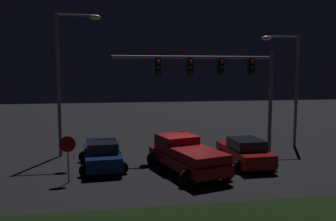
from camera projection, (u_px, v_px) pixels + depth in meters
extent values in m
plane|color=black|center=(186.00, 165.00, 20.01)|extent=(80.00, 80.00, 0.00)
cube|color=maroon|center=(187.00, 160.00, 18.44)|extent=(3.45, 5.75, 0.55)
cube|color=maroon|center=(177.00, 143.00, 19.42)|extent=(2.30, 2.34, 0.85)
cube|color=black|center=(177.00, 140.00, 19.41)|extent=(2.12, 1.96, 0.51)
cube|color=maroon|center=(198.00, 155.00, 17.42)|extent=(2.70, 3.44, 0.45)
cylinder|color=black|center=(154.00, 159.00, 19.76)|extent=(0.80, 0.22, 0.80)
cylinder|color=black|center=(186.00, 155.00, 20.66)|extent=(0.80, 0.22, 0.80)
cylinder|color=black|center=(188.00, 178.00, 16.29)|extent=(0.80, 0.22, 0.80)
cylinder|color=black|center=(225.00, 173.00, 17.18)|extent=(0.80, 0.22, 0.80)
cube|color=navy|center=(102.00, 157.00, 19.49)|extent=(2.17, 4.54, 0.70)
cube|color=black|center=(102.00, 146.00, 19.18)|extent=(1.76, 2.13, 0.55)
cylinder|color=black|center=(84.00, 156.00, 20.74)|extent=(0.64, 0.22, 0.64)
cylinder|color=black|center=(116.00, 155.00, 21.19)|extent=(0.64, 0.22, 0.64)
cylinder|color=black|center=(85.00, 170.00, 17.86)|extent=(0.64, 0.22, 0.64)
cylinder|color=black|center=(122.00, 168.00, 18.31)|extent=(0.64, 0.22, 0.64)
cube|color=maroon|center=(244.00, 154.00, 20.11)|extent=(1.95, 4.46, 0.70)
cube|color=black|center=(246.00, 144.00, 19.80)|extent=(1.67, 2.05, 0.55)
cylinder|color=black|center=(220.00, 154.00, 21.42)|extent=(0.64, 0.22, 0.64)
cylinder|color=black|center=(248.00, 152.00, 21.78)|extent=(0.64, 0.22, 0.64)
cylinder|color=black|center=(239.00, 167.00, 18.51)|extent=(0.64, 0.22, 0.64)
cylinder|color=black|center=(272.00, 165.00, 18.87)|extent=(0.64, 0.22, 0.64)
cylinder|color=slate|center=(270.00, 102.00, 23.25)|extent=(0.24, 0.24, 6.50)
cylinder|color=slate|center=(195.00, 57.00, 22.10)|extent=(10.20, 0.18, 0.18)
cube|color=black|center=(251.00, 67.00, 22.77)|extent=(0.32, 0.44, 0.95)
sphere|color=red|center=(253.00, 62.00, 22.51)|extent=(0.22, 0.22, 0.22)
sphere|color=#59380A|center=(252.00, 67.00, 22.55)|extent=(0.22, 0.22, 0.22)
sphere|color=#0C4719|center=(252.00, 72.00, 22.58)|extent=(0.22, 0.22, 0.22)
cube|color=black|center=(221.00, 67.00, 22.45)|extent=(0.32, 0.44, 0.95)
sphere|color=red|center=(222.00, 62.00, 22.19)|extent=(0.22, 0.22, 0.22)
sphere|color=#59380A|center=(222.00, 67.00, 22.22)|extent=(0.22, 0.22, 0.22)
sphere|color=#0C4719|center=(222.00, 72.00, 22.26)|extent=(0.22, 0.22, 0.22)
cube|color=black|center=(190.00, 67.00, 22.12)|extent=(0.32, 0.44, 0.95)
sphere|color=red|center=(191.00, 62.00, 21.86)|extent=(0.22, 0.22, 0.22)
sphere|color=#59380A|center=(191.00, 67.00, 21.90)|extent=(0.22, 0.22, 0.22)
sphere|color=#0C4719|center=(191.00, 72.00, 21.93)|extent=(0.22, 0.22, 0.22)
cube|color=black|center=(158.00, 67.00, 21.80)|extent=(0.32, 0.44, 0.95)
sphere|color=red|center=(158.00, 62.00, 21.54)|extent=(0.22, 0.22, 0.22)
sphere|color=#59380A|center=(158.00, 67.00, 21.57)|extent=(0.22, 0.22, 0.22)
sphere|color=#0C4719|center=(158.00, 72.00, 21.61)|extent=(0.22, 0.22, 0.22)
cylinder|color=slate|center=(58.00, 86.00, 21.73)|extent=(0.20, 0.20, 8.75)
cylinder|color=slate|center=(76.00, 15.00, 21.44)|extent=(2.28, 0.12, 0.12)
ellipsoid|color=#F9CC72|center=(95.00, 17.00, 21.64)|extent=(0.70, 0.44, 0.30)
cylinder|color=slate|center=(296.00, 91.00, 24.68)|extent=(0.20, 0.20, 7.69)
cylinder|color=slate|center=(283.00, 37.00, 24.08)|extent=(2.32, 0.12, 0.12)
ellipsoid|color=#F9CC72|center=(267.00, 38.00, 23.91)|extent=(0.70, 0.44, 0.30)
cylinder|color=slate|center=(68.00, 160.00, 16.85)|extent=(0.07, 0.07, 2.20)
cylinder|color=#B20C0F|center=(68.00, 144.00, 16.74)|extent=(0.76, 0.03, 0.76)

